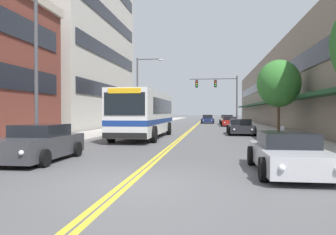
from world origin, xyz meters
TOP-DOWN VIEW (x-y plane):
  - ground_plane at (0.00, 37.00)m, footprint 240.00×240.00m
  - sidewalk_left at (-7.18, 37.00)m, footprint 3.35×106.00m
  - sidewalk_right at (7.18, 37.00)m, footprint 3.35×106.00m
  - centre_line at (0.00, 37.00)m, footprint 0.34×106.00m
  - office_tower_left at (-15.09, 27.40)m, footprint 12.08×20.79m
  - storefront_row_right at (13.08, 37.00)m, footprint 9.10×68.00m
  - city_bus at (-2.53, 14.62)m, footprint 2.87×11.00m
  - car_dark_grey_parked_left_mid at (-4.25, 3.34)m, footprint 2.10×4.36m
  - car_silver_parked_right_foreground at (4.39, 2.10)m, footprint 2.03×4.48m
  - car_champagne_parked_right_mid at (4.27, 40.25)m, footprint 2.12×4.13m
  - car_charcoal_parked_right_far at (4.41, 18.80)m, footprint 2.10×4.40m
  - car_red_parked_right_end at (4.31, 33.96)m, footprint 2.13×4.15m
  - car_navy_moving_lead at (1.44, 44.46)m, footprint 2.05×4.82m
  - traffic_signal_mast at (3.16, 33.50)m, footprint 5.98×0.38m
  - street_lamp_left_near at (-4.94, 5.03)m, footprint 2.41×0.28m
  - street_lamp_left_far at (-4.88, 24.08)m, footprint 2.70×0.28m
  - street_tree_right_mid at (7.03, 17.10)m, footprint 3.17×3.17m
  - fire_hydrant at (5.95, 10.35)m, footprint 0.36×0.28m

SIDE VIEW (x-z plane):
  - ground_plane at x=0.00m, z-range 0.00..0.00m
  - centre_line at x=0.00m, z-range 0.00..0.01m
  - sidewalk_left at x=-7.18m, z-range 0.00..0.13m
  - sidewalk_right at x=7.18m, z-range 0.00..0.13m
  - car_red_parked_right_end at x=4.31m, z-range -0.03..1.16m
  - car_silver_parked_right_foreground at x=4.39m, z-range -0.03..1.17m
  - car_charcoal_parked_right_far at x=4.41m, z-range -0.03..1.20m
  - fire_hydrant at x=5.95m, z-range 0.13..1.06m
  - car_navy_moving_lead at x=1.44m, z-range -0.05..1.30m
  - car_dark_grey_parked_left_mid at x=-4.25m, z-range -0.04..1.31m
  - car_champagne_parked_right_mid at x=4.27m, z-range -0.05..1.32m
  - city_bus at x=-2.53m, z-range 0.21..3.36m
  - street_tree_right_mid at x=7.03m, z-range 1.15..6.68m
  - street_lamp_left_near at x=-4.94m, z-range 0.75..8.01m
  - street_lamp_left_far at x=-4.88m, z-range 0.78..8.00m
  - traffic_signal_mast at x=3.16m, z-range 1.34..7.65m
  - storefront_row_right at x=13.08m, z-range 0.00..9.15m
  - office_tower_left at x=-15.09m, z-range 0.00..24.47m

